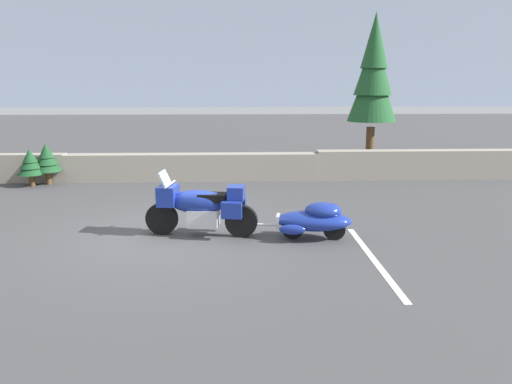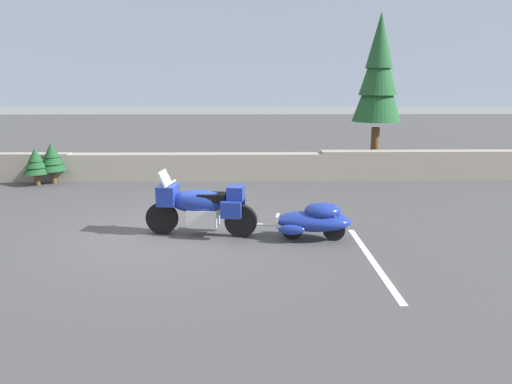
# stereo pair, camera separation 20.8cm
# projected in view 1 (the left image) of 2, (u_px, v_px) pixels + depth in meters

# --- Properties ---
(ground_plane) EXTENTS (80.00, 80.00, 0.00)m
(ground_plane) POSITION_uv_depth(u_px,v_px,m) (168.00, 236.00, 9.87)
(ground_plane) COLOR #424244
(stone_guard_wall) EXTENTS (24.00, 0.58, 0.94)m
(stone_guard_wall) POSITION_uv_depth(u_px,v_px,m) (210.00, 167.00, 15.44)
(stone_guard_wall) COLOR gray
(stone_guard_wall) RESTS_ON ground
(distant_ridgeline) EXTENTS (240.00, 80.00, 16.00)m
(distant_ridgeline) POSITION_uv_depth(u_px,v_px,m) (231.00, 59.00, 101.47)
(distant_ridgeline) COLOR #99A8BF
(distant_ridgeline) RESTS_ON ground
(touring_motorcycle) EXTENTS (2.31, 0.94, 1.33)m
(touring_motorcycle) POSITION_uv_depth(u_px,v_px,m) (201.00, 206.00, 9.77)
(touring_motorcycle) COLOR black
(touring_motorcycle) RESTS_ON ground
(car_shaped_trailer) EXTENTS (2.23, 0.92, 0.76)m
(car_shaped_trailer) POSITION_uv_depth(u_px,v_px,m) (314.00, 219.00, 9.58)
(car_shaped_trailer) COLOR black
(car_shaped_trailer) RESTS_ON ground
(pine_tree_tall) EXTENTS (1.67, 1.67, 5.40)m
(pine_tree_tall) POSITION_uv_depth(u_px,v_px,m) (373.00, 74.00, 16.48)
(pine_tree_tall) COLOR brown
(pine_tree_tall) RESTS_ON ground
(pine_sapling_near) EXTENTS (0.79, 0.79, 1.14)m
(pine_sapling_near) POSITION_uv_depth(u_px,v_px,m) (30.00, 163.00, 14.48)
(pine_sapling_near) COLOR brown
(pine_sapling_near) RESTS_ON ground
(pine_sapling_farther) EXTENTS (0.82, 0.82, 1.27)m
(pine_sapling_farther) POSITION_uv_depth(u_px,v_px,m) (47.00, 159.00, 14.75)
(pine_sapling_farther) COLOR brown
(pine_sapling_farther) RESTS_ON ground
(parking_stripe_marker) EXTENTS (0.12, 3.60, 0.01)m
(parking_stripe_marker) POSITION_uv_depth(u_px,v_px,m) (374.00, 259.00, 8.55)
(parking_stripe_marker) COLOR silver
(parking_stripe_marker) RESTS_ON ground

